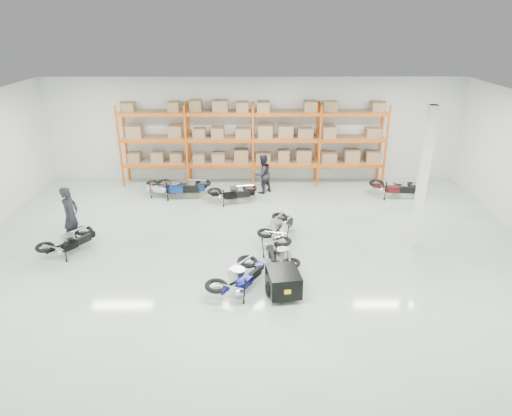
{
  "coord_description": "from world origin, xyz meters",
  "views": [
    {
      "loc": [
        0.04,
        -12.62,
        6.87
      ],
      "look_at": [
        0.1,
        0.97,
        1.1
      ],
      "focal_mm": 32.0,
      "sensor_mm": 36.0,
      "label": 1
    }
  ],
  "objects_px": {
    "moto_black_far_left": "(69,238)",
    "moto_blue_centre": "(239,272)",
    "moto_back_d": "(397,184)",
    "moto_back_a": "(182,183)",
    "trailer": "(283,281)",
    "moto_back_c": "(233,190)",
    "person_left": "(71,215)",
    "moto_touring_right": "(280,250)",
    "person_back": "(263,174)",
    "moto_silver_left": "(279,223)",
    "moto_back_b": "(165,185)"
  },
  "relations": [
    {
      "from": "moto_blue_centre",
      "to": "person_back",
      "type": "xyz_separation_m",
      "value": [
        0.76,
        7.36,
        0.27
      ]
    },
    {
      "from": "moto_touring_right",
      "to": "person_back",
      "type": "relative_size",
      "value": 1.0
    },
    {
      "from": "moto_silver_left",
      "to": "trailer",
      "type": "distance_m",
      "value": 3.43
    },
    {
      "from": "moto_black_far_left",
      "to": "moto_back_c",
      "type": "xyz_separation_m",
      "value": [
        4.93,
        4.16,
        0.02
      ]
    },
    {
      "from": "moto_back_a",
      "to": "person_back",
      "type": "bearing_deg",
      "value": -81.58
    },
    {
      "from": "person_back",
      "to": "moto_silver_left",
      "type": "bearing_deg",
      "value": 56.98
    },
    {
      "from": "moto_touring_right",
      "to": "trailer",
      "type": "bearing_deg",
      "value": -96.49
    },
    {
      "from": "moto_back_b",
      "to": "person_back",
      "type": "bearing_deg",
      "value": -69.8
    },
    {
      "from": "person_back",
      "to": "person_left",
      "type": "bearing_deg",
      "value": -3.84
    },
    {
      "from": "moto_touring_right",
      "to": "moto_back_d",
      "type": "bearing_deg",
      "value": 41.04
    },
    {
      "from": "moto_silver_left",
      "to": "moto_back_a",
      "type": "height_order",
      "value": "moto_back_a"
    },
    {
      "from": "moto_blue_centre",
      "to": "moto_touring_right",
      "type": "relative_size",
      "value": 1.09
    },
    {
      "from": "trailer",
      "to": "moto_blue_centre",
      "type": "bearing_deg",
      "value": 158.72
    },
    {
      "from": "moto_black_far_left",
      "to": "moto_blue_centre",
      "type": "bearing_deg",
      "value": -168.11
    },
    {
      "from": "moto_silver_left",
      "to": "moto_back_d",
      "type": "relative_size",
      "value": 0.9
    },
    {
      "from": "moto_black_far_left",
      "to": "moto_touring_right",
      "type": "bearing_deg",
      "value": -153.29
    },
    {
      "from": "moto_blue_centre",
      "to": "moto_back_b",
      "type": "distance_m",
      "value": 7.69
    },
    {
      "from": "moto_black_far_left",
      "to": "moto_back_a",
      "type": "xyz_separation_m",
      "value": [
        2.85,
        4.74,
        0.08
      ]
    },
    {
      "from": "moto_blue_centre",
      "to": "moto_back_c",
      "type": "relative_size",
      "value": 1.04
    },
    {
      "from": "moto_blue_centre",
      "to": "person_left",
      "type": "bearing_deg",
      "value": 4.51
    },
    {
      "from": "moto_back_a",
      "to": "moto_back_c",
      "type": "relative_size",
      "value": 1.13
    },
    {
      "from": "moto_black_far_left",
      "to": "moto_touring_right",
      "type": "xyz_separation_m",
      "value": [
        6.52,
        -0.8,
        -0.01
      ]
    },
    {
      "from": "moto_blue_centre",
      "to": "person_back",
      "type": "relative_size",
      "value": 1.09
    },
    {
      "from": "moto_back_a",
      "to": "moto_back_d",
      "type": "bearing_deg",
      "value": -90.03
    },
    {
      "from": "moto_silver_left",
      "to": "moto_back_b",
      "type": "distance_m",
      "value": 5.85
    },
    {
      "from": "trailer",
      "to": "moto_back_a",
      "type": "xyz_separation_m",
      "value": [
        -3.67,
        7.14,
        0.17
      ]
    },
    {
      "from": "moto_back_a",
      "to": "moto_back_b",
      "type": "bearing_deg",
      "value": 83.73
    },
    {
      "from": "moto_silver_left",
      "to": "trailer",
      "type": "height_order",
      "value": "moto_silver_left"
    },
    {
      "from": "moto_back_a",
      "to": "person_back",
      "type": "xyz_separation_m",
      "value": [
        3.26,
        0.47,
        0.22
      ]
    },
    {
      "from": "moto_blue_centre",
      "to": "moto_back_d",
      "type": "relative_size",
      "value": 0.96
    },
    {
      "from": "moto_black_far_left",
      "to": "person_back",
      "type": "height_order",
      "value": "person_back"
    },
    {
      "from": "moto_silver_left",
      "to": "moto_back_c",
      "type": "height_order",
      "value": "moto_back_c"
    },
    {
      "from": "moto_back_b",
      "to": "moto_back_c",
      "type": "xyz_separation_m",
      "value": [
        2.81,
        -0.67,
        0.03
      ]
    },
    {
      "from": "moto_touring_right",
      "to": "trailer",
      "type": "relative_size",
      "value": 0.93
    },
    {
      "from": "moto_back_d",
      "to": "person_left",
      "type": "bearing_deg",
      "value": 115.61
    },
    {
      "from": "trailer",
      "to": "moto_back_d",
      "type": "height_order",
      "value": "moto_back_d"
    },
    {
      "from": "moto_silver_left",
      "to": "moto_back_d",
      "type": "distance_m",
      "value": 6.18
    },
    {
      "from": "moto_back_d",
      "to": "person_back",
      "type": "distance_m",
      "value": 5.47
    },
    {
      "from": "moto_silver_left",
      "to": "person_left",
      "type": "height_order",
      "value": "person_left"
    },
    {
      "from": "moto_blue_centre",
      "to": "person_left",
      "type": "distance_m",
      "value": 6.23
    },
    {
      "from": "moto_back_d",
      "to": "moto_back_a",
      "type": "bearing_deg",
      "value": 96.64
    },
    {
      "from": "moto_black_far_left",
      "to": "moto_back_b",
      "type": "xyz_separation_m",
      "value": [
        2.12,
        4.83,
        -0.02
      ]
    },
    {
      "from": "moto_back_c",
      "to": "moto_back_a",
      "type": "bearing_deg",
      "value": 60.85
    },
    {
      "from": "person_left",
      "to": "person_back",
      "type": "distance_m",
      "value": 7.69
    },
    {
      "from": "moto_blue_centre",
      "to": "moto_touring_right",
      "type": "xyz_separation_m",
      "value": [
        1.16,
        1.34,
        -0.05
      ]
    },
    {
      "from": "moto_black_far_left",
      "to": "moto_back_a",
      "type": "relative_size",
      "value": 0.86
    },
    {
      "from": "moto_black_far_left",
      "to": "trailer",
      "type": "distance_m",
      "value": 6.95
    },
    {
      "from": "person_left",
      "to": "moto_back_a",
      "type": "bearing_deg",
      "value": -28.62
    },
    {
      "from": "trailer",
      "to": "person_left",
      "type": "relative_size",
      "value": 0.92
    },
    {
      "from": "moto_touring_right",
      "to": "moto_black_far_left",
      "type": "bearing_deg",
      "value": 166.49
    }
  ]
}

